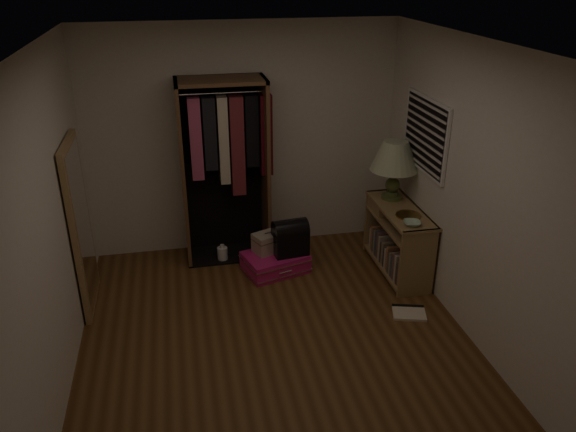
% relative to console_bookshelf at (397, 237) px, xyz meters
% --- Properties ---
extents(ground, '(4.00, 4.00, 0.00)m').
position_rel_console_bookshelf_xyz_m(ground, '(-1.54, -1.04, -0.39)').
color(ground, '#543418').
rests_on(ground, ground).
extents(room_walls, '(3.52, 4.02, 2.60)m').
position_rel_console_bookshelf_xyz_m(room_walls, '(-1.46, -1.00, 1.11)').
color(room_walls, silver).
rests_on(room_walls, ground).
extents(console_bookshelf, '(0.42, 1.12, 0.75)m').
position_rel_console_bookshelf_xyz_m(console_bookshelf, '(0.00, 0.00, 0.00)').
color(console_bookshelf, olive).
rests_on(console_bookshelf, ground).
extents(open_wardrobe, '(1.00, 0.50, 2.05)m').
position_rel_console_bookshelf_xyz_m(open_wardrobe, '(-1.75, 0.73, 0.82)').
color(open_wardrobe, brown).
rests_on(open_wardrobe, ground).
extents(floor_mirror, '(0.06, 0.80, 1.70)m').
position_rel_console_bookshelf_xyz_m(floor_mirror, '(-3.24, -0.04, 0.46)').
color(floor_mirror, '#A17C4E').
rests_on(floor_mirror, ground).
extents(pink_suitcase, '(0.79, 0.66, 0.21)m').
position_rel_console_bookshelf_xyz_m(pink_suitcase, '(-1.32, 0.22, -0.29)').
color(pink_suitcase, '#C91869').
rests_on(pink_suitcase, ground).
extents(train_case, '(0.38, 0.33, 0.23)m').
position_rel_console_bookshelf_xyz_m(train_case, '(-1.38, 0.30, -0.08)').
color(train_case, tan).
rests_on(train_case, pink_suitcase).
extents(black_bag, '(0.40, 0.28, 0.41)m').
position_rel_console_bookshelf_xyz_m(black_bag, '(-1.15, 0.20, 0.02)').
color(black_bag, black).
rests_on(black_bag, pink_suitcase).
extents(table_lamp, '(0.61, 0.61, 0.66)m').
position_rel_console_bookshelf_xyz_m(table_lamp, '(0.00, 0.24, 0.84)').
color(table_lamp, '#485629').
rests_on(table_lamp, console_bookshelf).
extents(brass_tray, '(0.33, 0.33, 0.02)m').
position_rel_console_bookshelf_xyz_m(brass_tray, '(0.00, -0.23, 0.36)').
color(brass_tray, olive).
rests_on(brass_tray, console_bookshelf).
extents(ceramic_bowl, '(0.21, 0.21, 0.04)m').
position_rel_console_bookshelf_xyz_m(ceramic_bowl, '(-0.05, -0.45, 0.38)').
color(ceramic_bowl, '#A9CBB1').
rests_on(ceramic_bowl, console_bookshelf).
extents(white_jug, '(0.14, 0.14, 0.20)m').
position_rel_console_bookshelf_xyz_m(white_jug, '(-1.87, 0.56, -0.31)').
color(white_jug, white).
rests_on(white_jug, ground).
extents(floor_book, '(0.37, 0.33, 0.03)m').
position_rel_console_bookshelf_xyz_m(floor_book, '(-0.18, -0.86, -0.38)').
color(floor_book, beige).
rests_on(floor_book, ground).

